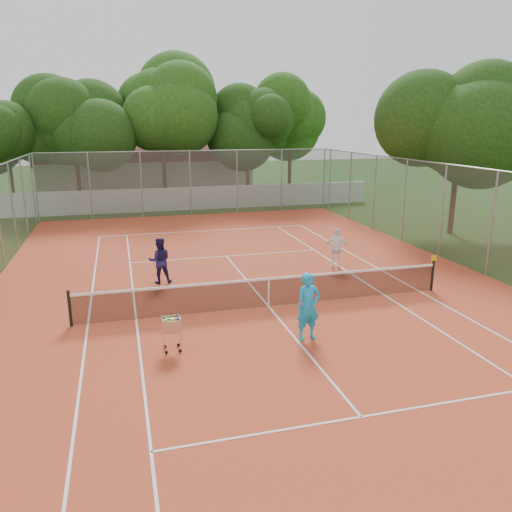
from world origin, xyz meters
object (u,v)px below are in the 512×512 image
object	(u,v)px
player_far_left	(160,261)
player_far_right	(337,248)
tennis_net	(269,292)
player_near	(308,307)
ball_hopper	(172,333)
clubhouse	(146,165)

from	to	relation	value
player_far_left	player_far_right	distance (m)	7.00
tennis_net	player_far_left	size ratio (longest dim) A/B	7.11
player_near	player_far_left	bearing A→B (deg)	113.50
player_near	player_far_right	xyz separation A→B (m)	(3.58, 6.11, -0.11)
tennis_net	player_far_right	distance (m)	5.26
player_far_left	ball_hopper	world-z (taller)	player_far_left
clubhouse	player_near	size ratio (longest dim) A/B	8.90
tennis_net	player_far_right	xyz separation A→B (m)	(3.91, 3.50, 0.33)
ball_hopper	player_far_right	bearing A→B (deg)	24.09
ball_hopper	player_near	bearing A→B (deg)	-18.72
clubhouse	player_far_right	bearing A→B (deg)	-76.96
player_far_left	player_far_right	bearing A→B (deg)	-177.36
player_near	player_far_left	size ratio (longest dim) A/B	1.10
clubhouse	player_far_right	xyz separation A→B (m)	(5.91, -25.50, -1.36)
player_near	ball_hopper	distance (m)	3.65
player_far_left	player_near	bearing A→B (deg)	121.46
player_far_left	player_far_right	world-z (taller)	player_far_left
tennis_net	clubhouse	bearing A→B (deg)	93.95
tennis_net	clubhouse	size ratio (longest dim) A/B	0.72
clubhouse	player_far_right	world-z (taller)	clubhouse
tennis_net	player_far_right	world-z (taller)	player_far_right
clubhouse	player_far_left	bearing A→B (deg)	-92.45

